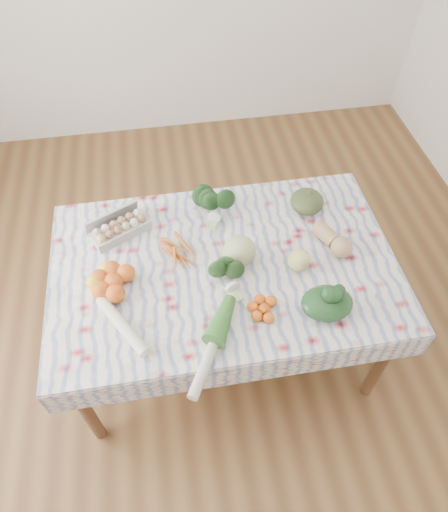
{
  "coord_description": "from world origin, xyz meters",
  "views": [
    {
      "loc": [
        -0.22,
        -1.33,
        2.49
      ],
      "look_at": [
        0.0,
        0.0,
        0.82
      ],
      "focal_mm": 32.0,
      "sensor_mm": 36.0,
      "label": 1
    }
  ],
  "objects": [
    {
      "name": "ground",
      "position": [
        0.0,
        0.0,
        0.0
      ],
      "size": [
        4.5,
        4.5,
        0.0
      ],
      "primitive_type": "plane",
      "color": "brown",
      "rests_on": "ground"
    },
    {
      "name": "dining_table",
      "position": [
        0.0,
        0.0,
        0.68
      ],
      "size": [
        1.6,
        1.0,
        0.75
      ],
      "color": "brown",
      "rests_on": "ground"
    },
    {
      "name": "tablecloth",
      "position": [
        0.0,
        0.0,
        0.76
      ],
      "size": [
        1.66,
        1.06,
        0.01
      ],
      "primitive_type": "cube",
      "color": "silver",
      "rests_on": "dining_table"
    },
    {
      "name": "egg_carton",
      "position": [
        -0.48,
        0.27,
        0.8
      ],
      "size": [
        0.31,
        0.24,
        0.08
      ],
      "primitive_type": "cube",
      "rotation": [
        0.0,
        0.0,
        0.47
      ],
      "color": "#BCBCB6",
      "rests_on": "tablecloth"
    },
    {
      "name": "carrot_bunch",
      "position": [
        -0.2,
        0.1,
        0.78
      ],
      "size": [
        0.24,
        0.23,
        0.03
      ],
      "primitive_type": "cube",
      "rotation": [
        0.0,
        0.0,
        0.36
      ],
      "color": "#CD6921",
      "rests_on": "tablecloth"
    },
    {
      "name": "kale_bunch",
      "position": [
        0.01,
        0.32,
        0.84
      ],
      "size": [
        0.21,
        0.2,
        0.15
      ],
      "primitive_type": "ellipsoid",
      "rotation": [
        0.0,
        0.0,
        -0.32
      ],
      "color": "#163514",
      "rests_on": "tablecloth"
    },
    {
      "name": "kabocha_squash",
      "position": [
        0.49,
        0.29,
        0.82
      ],
      "size": [
        0.22,
        0.22,
        0.11
      ],
      "primitive_type": "ellipsoid",
      "rotation": [
        0.0,
        0.0,
        0.36
      ],
      "color": "#3A4924",
      "rests_on": "tablecloth"
    },
    {
      "name": "cabbage",
      "position": [
        0.07,
        0.0,
        0.84
      ],
      "size": [
        0.18,
        0.18,
        0.15
      ],
      "primitive_type": "sphere",
      "rotation": [
        0.0,
        0.0,
        0.19
      ],
      "color": "#A6B777",
      "rests_on": "tablecloth"
    },
    {
      "name": "butternut_squash",
      "position": [
        0.55,
        0.03,
        0.81
      ],
      "size": [
        0.19,
        0.25,
        0.1
      ],
      "primitive_type": "ellipsoid",
      "rotation": [
        0.0,
        0.0,
        0.44
      ],
      "color": "tan",
      "rests_on": "tablecloth"
    },
    {
      "name": "orange_cluster",
      "position": [
        -0.52,
        -0.05,
        0.81
      ],
      "size": [
        0.36,
        0.36,
        0.09
      ],
      "primitive_type": "cube",
      "rotation": [
        0.0,
        0.0,
        -0.43
      ],
      "color": "orange",
      "rests_on": "tablecloth"
    },
    {
      "name": "broccoli",
      "position": [
        -0.0,
        -0.12,
        0.82
      ],
      "size": [
        0.2,
        0.2,
        0.12
      ],
      "primitive_type": "ellipsoid",
      "rotation": [
        0.0,
        0.0,
        0.28
      ],
      "color": "#1E421A",
      "rests_on": "tablecloth"
    },
    {
      "name": "mandarin_cluster",
      "position": [
        0.13,
        -0.29,
        0.79
      ],
      "size": [
        0.22,
        0.22,
        0.05
      ],
      "primitive_type": "cube",
      "rotation": [
        0.0,
        0.0,
        -0.34
      ],
      "color": "#DB5C13",
      "rests_on": "tablecloth"
    },
    {
      "name": "grapefruit",
      "position": [
        0.34,
        -0.08,
        0.82
      ],
      "size": [
        0.13,
        0.13,
        0.11
      ],
      "primitive_type": "sphere",
      "rotation": [
        0.0,
        0.0,
        -0.21
      ],
      "color": "#CED06E",
      "rests_on": "tablecloth"
    },
    {
      "name": "spinach_bag",
      "position": [
        0.4,
        -0.33,
        0.81
      ],
      "size": [
        0.25,
        0.2,
        0.1
      ],
      "primitive_type": "ellipsoid",
      "rotation": [
        0.0,
        0.0,
        0.08
      ],
      "color": "#143216",
      "rests_on": "tablecloth"
    },
    {
      "name": "daikon",
      "position": [
        -0.49,
        -0.28,
        0.79
      ],
      "size": [
        0.24,
        0.34,
        0.05
      ],
      "primitive_type": "cylinder",
      "rotation": [
        1.57,
        0.0,
        0.55
      ],
      "color": "white",
      "rests_on": "tablecloth"
    },
    {
      "name": "leek",
      "position": [
        -0.12,
        -0.45,
        0.79
      ],
      "size": [
        0.26,
        0.43,
        0.05
      ],
      "primitive_type": "cylinder",
      "rotation": [
        1.57,
        0.0,
        -0.49
      ],
      "color": "beige",
      "rests_on": "tablecloth"
    }
  ]
}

